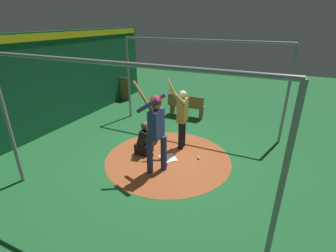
% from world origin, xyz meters
% --- Properties ---
extents(ground_plane, '(26.81, 26.81, 0.00)m').
position_xyz_m(ground_plane, '(0.00, 0.00, 0.00)').
color(ground_plane, '#216633').
extents(dirt_circle, '(3.34, 3.34, 0.01)m').
position_xyz_m(dirt_circle, '(0.00, 0.00, 0.00)').
color(dirt_circle, '#AD562D').
rests_on(dirt_circle, ground).
extents(home_plate, '(0.59, 0.59, 0.01)m').
position_xyz_m(home_plate, '(0.00, 0.00, 0.01)').
color(home_plate, white).
rests_on(home_plate, dirt_circle).
extents(batter, '(0.68, 0.49, 2.23)m').
position_xyz_m(batter, '(-0.01, -0.64, 1.18)').
color(batter, navy).
rests_on(batter, ground).
extents(catcher, '(0.58, 0.40, 0.94)m').
position_xyz_m(catcher, '(-0.70, 0.02, 0.37)').
color(catcher, black).
rests_on(catcher, ground).
extents(visitor, '(0.55, 0.52, 2.07)m').
position_xyz_m(visitor, '(0.08, 0.75, 0.99)').
color(visitor, black).
rests_on(visitor, ground).
extents(back_wall, '(0.22, 10.81, 3.11)m').
position_xyz_m(back_wall, '(-4.32, 0.00, 1.57)').
color(back_wall, '#145133').
rests_on(back_wall, ground).
extents(cage_frame, '(5.36, 4.67, 2.90)m').
position_xyz_m(cage_frame, '(0.00, 0.00, 2.02)').
color(cage_frame, gray).
rests_on(cage_frame, ground).
extents(bat_rack, '(0.58, 0.19, 1.05)m').
position_xyz_m(bat_rack, '(-4.07, 3.95, 0.49)').
color(bat_rack, olive).
rests_on(bat_rack, ground).
extents(bench, '(1.42, 0.36, 0.85)m').
position_xyz_m(bench, '(-0.70, 3.16, 0.43)').
color(bench, olive).
rests_on(bench, ground).
extents(baseball_0, '(0.07, 0.07, 0.07)m').
position_xyz_m(baseball_0, '(0.12, -0.30, 0.04)').
color(baseball_0, white).
rests_on(baseball_0, dirt_circle).
extents(baseball_1, '(0.07, 0.07, 0.07)m').
position_xyz_m(baseball_1, '(-0.97, 0.47, 0.04)').
color(baseball_1, white).
rests_on(baseball_1, dirt_circle).
extents(baseball_2, '(0.07, 0.07, 0.07)m').
position_xyz_m(baseball_2, '(0.76, 0.31, 0.04)').
color(baseball_2, white).
rests_on(baseball_2, dirt_circle).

